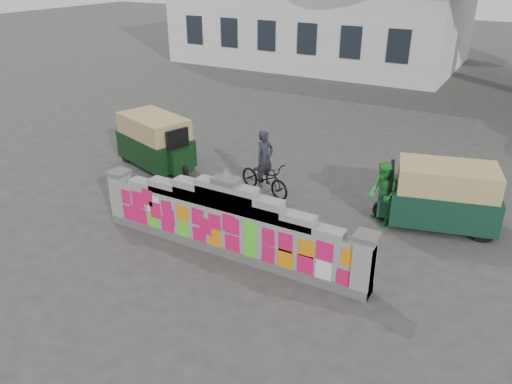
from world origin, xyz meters
The scene contains 7 objects.
ground centered at (0.00, 0.00, 0.00)m, with size 100.00×100.00×0.00m, color #383533.
parapet_wall centered at (0.00, -0.01, 0.75)m, with size 6.48×0.44×2.01m.
cyclist_bike centered at (-0.76, 3.07, 0.46)m, with size 0.60×1.73×0.91m, color black.
cyclist_rider centered at (-0.76, 3.07, 0.77)m, with size 0.56×0.37×1.54m, color #21212A.
pedestrian centered at (2.50, 2.94, 0.79)m, with size 0.76×0.60×1.57m, color green.
rickshaw_left centered at (-4.59, 3.21, 0.82)m, with size 2.93×2.03×1.58m.
rickshaw_right centered at (3.73, 3.54, 0.81)m, with size 2.90×1.86×1.55m.
Camera 1 is at (5.12, -7.83, 5.89)m, focal length 35.00 mm.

